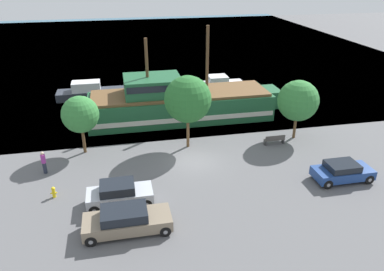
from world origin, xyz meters
The scene contains 14 objects.
ground_plane centered at (0.00, 0.00, 0.00)m, with size 160.00×160.00×0.00m, color #5B5B5E.
water_surface centered at (0.00, 44.00, 0.00)m, with size 80.00×80.00×0.00m, color #38667F.
pirate_ship centered at (0.30, 8.76, 1.61)m, with size 18.77×5.15×8.83m.
moored_boat_dockside centered at (6.58, 16.10, 0.73)m, with size 5.51×2.49×1.91m.
moored_boat_outer centered at (-8.35, 16.83, 0.70)m, with size 7.67×2.31×1.91m.
parked_car_curb_front centered at (-5.82, -4.68, 0.76)m, with size 4.10×1.85×1.54m.
parked_car_curb_mid centered at (-5.49, -7.41, 0.74)m, with size 4.96×2.01×1.49m.
parked_car_curb_rear centered at (9.56, -4.93, 0.70)m, with size 4.09×1.89×1.37m.
fire_hydrant centered at (-10.02, -3.01, 0.41)m, with size 0.42×0.25×0.76m.
bench_promenade_east centered at (7.21, 1.37, 0.44)m, with size 1.73×0.45×0.85m.
pedestrian_walking_near centered at (-11.02, 0.33, 0.89)m, with size 0.32×0.32×1.74m.
tree_row_east centered at (-8.36, 3.16, 3.28)m, with size 2.89×2.89×4.74m.
tree_row_mideast centered at (0.01, 2.49, 4.15)m, with size 3.76×3.76×6.04m.
tree_row_midwest centered at (9.43, 2.32, 3.41)m, with size 3.45×3.45×5.14m.
Camera 1 is at (-5.36, -24.96, 14.00)m, focal length 35.00 mm.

